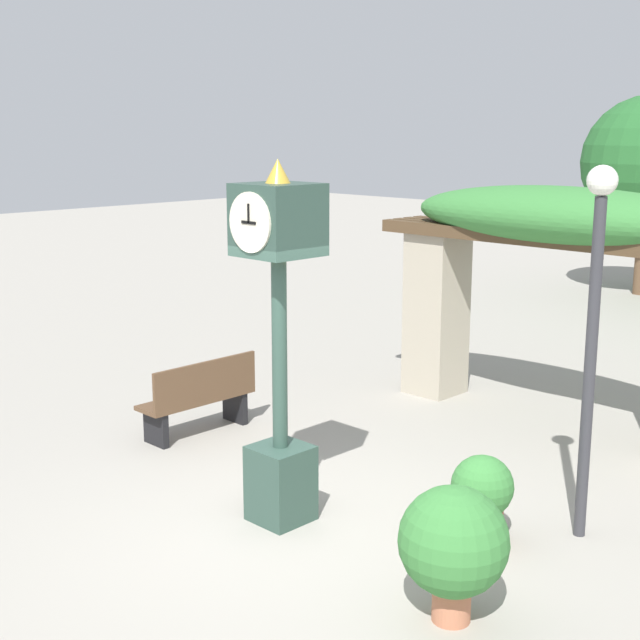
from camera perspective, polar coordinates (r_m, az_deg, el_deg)
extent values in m
plane|color=gray|center=(8.04, -1.57, -13.41)|extent=(60.00, 60.00, 0.00)
cube|color=#2D473D|center=(8.14, -2.52, -10.38)|extent=(0.48, 0.48, 0.70)
cylinder|color=#2D473D|center=(7.76, -2.60, -2.28)|extent=(0.13, 0.13, 1.67)
cylinder|color=gold|center=(7.59, -2.67, 3.99)|extent=(0.22, 0.22, 0.04)
cube|color=#2D473D|center=(7.55, -2.69, 6.43)|extent=(0.61, 0.61, 0.61)
cylinder|color=beige|center=(7.35, -4.51, 6.24)|extent=(0.50, 0.02, 0.50)
cylinder|color=beige|center=(7.77, -0.97, 6.60)|extent=(0.50, 0.02, 0.50)
cube|color=black|center=(7.34, -4.60, 6.23)|extent=(0.18, 0.01, 0.02)
cube|color=black|center=(7.33, -4.61, 6.82)|extent=(0.02, 0.01, 0.16)
cone|color=gold|center=(7.52, -2.72, 9.51)|extent=(0.21, 0.21, 0.20)
cube|color=#A89E89|center=(11.84, 7.45, 0.41)|extent=(0.64, 0.64, 2.15)
cube|color=#4C3823|center=(10.43, 14.25, 4.94)|extent=(4.75, 0.16, 0.15)
cube|color=#4C3823|center=(10.61, 14.84, 5.03)|extent=(4.75, 0.16, 0.15)
cube|color=#4C3823|center=(10.79, 15.41, 5.12)|extent=(4.75, 0.16, 0.15)
cube|color=#4C3823|center=(10.98, 15.96, 5.20)|extent=(4.75, 0.16, 0.15)
ellipsoid|color=#387A38|center=(10.67, 15.20, 6.40)|extent=(4.01, 1.24, 0.70)
cylinder|color=#B26B4C|center=(6.76, 8.41, -17.30)|extent=(0.28, 0.28, 0.32)
sphere|color=#387A38|center=(6.55, 8.54, -13.82)|extent=(0.79, 0.79, 0.79)
cylinder|color=#B26B4C|center=(7.93, 10.25, -12.77)|extent=(0.38, 0.38, 0.30)
sphere|color=#387A38|center=(7.79, 10.35, -10.42)|extent=(0.53, 0.53, 0.53)
cube|color=brown|center=(10.41, -7.91, -5.00)|extent=(0.42, 1.43, 0.05)
cube|color=brown|center=(10.20, -7.30, -3.89)|extent=(0.04, 1.43, 0.45)
cube|color=black|center=(10.81, -5.46, -5.50)|extent=(0.38, 0.08, 0.39)
cube|color=black|center=(10.16, -10.45, -6.83)|extent=(0.38, 0.08, 0.39)
cylinder|color=#333338|center=(7.80, 16.87, -3.23)|extent=(0.10, 0.10, 2.94)
sphere|color=white|center=(7.55, 17.62, 8.51)|extent=(0.25, 0.25, 0.25)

